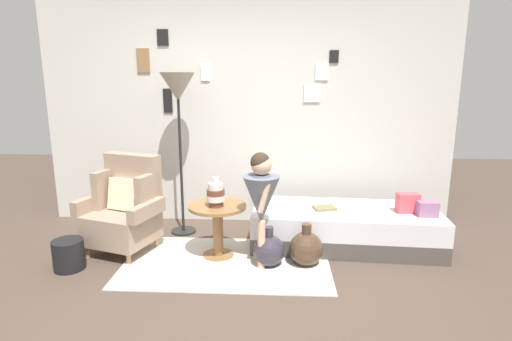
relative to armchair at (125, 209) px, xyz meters
The scene contains 15 objects.
ground_plane 1.58m from the armchair, 39.22° to the right, with size 12.00×12.00×0.00m, color #4C3D33.
gallery_wall 1.76m from the armchair, 40.30° to the left, with size 4.80×0.12×2.60m.
rug 1.17m from the armchair, 14.08° to the right, with size 1.94×1.16×0.01m, color silver.
armchair is the anchor object (origin of this frame).
daybed 2.26m from the armchair, ahead, with size 1.95×0.92×0.40m.
pillow_head 3.00m from the armchair, ahead, with size 0.19×0.12×0.15m, color gray.
pillow_mid 2.85m from the armchair, ahead, with size 0.22×0.12×0.20m, color #D64C56.
side_table 0.96m from the armchair, ahead, with size 0.56×0.56×0.53m.
vase_striped 0.99m from the armchair, ahead, with size 0.17×0.17×0.29m.
floor_lamp 1.30m from the armchair, 47.78° to the left, with size 0.37×0.37×1.78m.
person_child 1.44m from the armchair, 12.77° to the right, with size 0.34×0.34×1.09m.
book_on_daybed 2.03m from the armchair, ahead, with size 0.22×0.16×0.03m, color olive.
demijohn_near 1.51m from the armchair, 11.59° to the right, with size 0.30×0.30×0.38m.
demijohn_far 1.85m from the armchair, ahead, with size 0.32×0.32×0.41m.
magazine_basket 0.67m from the armchair, 129.40° to the right, with size 0.28×0.28×0.28m, color black.
Camera 1 is at (0.35, -2.95, 1.75)m, focal length 29.09 mm.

